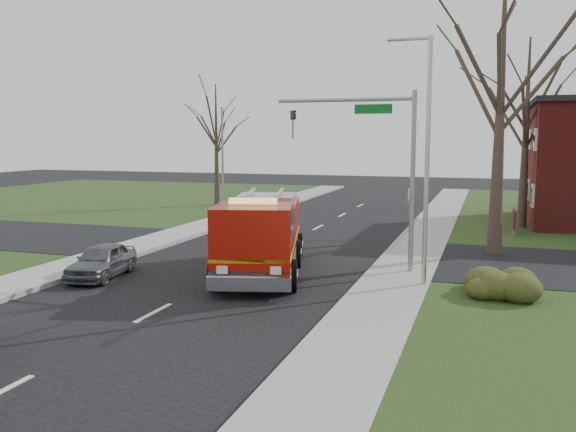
% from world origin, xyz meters
% --- Properties ---
extents(ground, '(120.00, 120.00, 0.00)m').
position_xyz_m(ground, '(0.00, 0.00, 0.00)').
color(ground, black).
rests_on(ground, ground).
extents(sidewalk_right, '(2.40, 80.00, 0.15)m').
position_xyz_m(sidewalk_right, '(6.20, 0.00, 0.07)').
color(sidewalk_right, gray).
rests_on(sidewalk_right, ground).
extents(sidewalk_left, '(2.40, 80.00, 0.15)m').
position_xyz_m(sidewalk_left, '(-6.20, 0.00, 0.07)').
color(sidewalk_left, gray).
rests_on(sidewalk_left, ground).
extents(health_center_sign, '(0.12, 2.00, 1.40)m').
position_xyz_m(health_center_sign, '(10.50, 12.50, 0.88)').
color(health_center_sign, '#551314').
rests_on(health_center_sign, ground).
extents(hedge_corner, '(2.80, 2.00, 0.90)m').
position_xyz_m(hedge_corner, '(9.00, -1.00, 0.58)').
color(hedge_corner, '#2C3914').
rests_on(hedge_corner, lawn_right).
extents(bare_tree_near, '(6.00, 6.00, 12.00)m').
position_xyz_m(bare_tree_near, '(9.50, 6.00, 7.41)').
color(bare_tree_near, '#382B21').
rests_on(bare_tree_near, ground).
extents(bare_tree_far, '(5.25, 5.25, 10.50)m').
position_xyz_m(bare_tree_far, '(11.00, 15.00, 6.49)').
color(bare_tree_far, '#382B21').
rests_on(bare_tree_far, ground).
extents(bare_tree_left, '(4.50, 4.50, 9.00)m').
position_xyz_m(bare_tree_left, '(-10.00, 20.00, 5.56)').
color(bare_tree_left, '#382B21').
rests_on(bare_tree_left, ground).
extents(traffic_signal_mast, '(5.29, 0.18, 6.80)m').
position_xyz_m(traffic_signal_mast, '(5.21, 1.50, 4.71)').
color(traffic_signal_mast, gray).
rests_on(traffic_signal_mast, ground).
extents(streetlight_pole, '(1.48, 0.16, 8.40)m').
position_xyz_m(streetlight_pole, '(7.14, -0.50, 4.55)').
color(streetlight_pole, '#B7BABF').
rests_on(streetlight_pole, ground).
extents(utility_pole_far, '(0.14, 0.14, 7.00)m').
position_xyz_m(utility_pole_far, '(-6.80, 14.00, 3.50)').
color(utility_pole_far, gray).
rests_on(utility_pole_far, ground).
extents(fire_engine, '(4.60, 8.14, 3.11)m').
position_xyz_m(fire_engine, '(1.17, -0.23, 1.41)').
color(fire_engine, '#9C1107').
rests_on(fire_engine, ground).
extents(parked_car_maroon, '(2.02, 3.84, 1.25)m').
position_xyz_m(parked_car_maroon, '(-4.20, -2.51, 0.62)').
color(parked_car_maroon, '#54565B').
rests_on(parked_car_maroon, ground).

